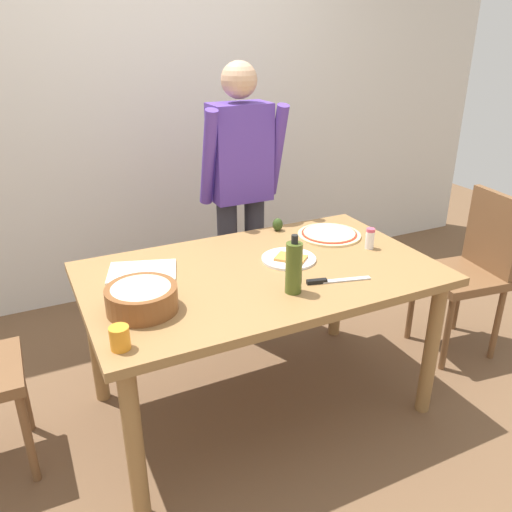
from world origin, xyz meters
The scene contains 14 objects.
ground centered at (0.00, 0.00, 0.00)m, with size 8.00×8.00×0.00m, color brown.
wall_back centered at (0.00, 1.60, 1.30)m, with size 5.60×0.10×2.60m, color silver.
dining_table centered at (0.00, 0.00, 0.67)m, with size 1.60×0.96×0.76m.
person_cook centered at (0.24, 0.76, 0.94)m, with size 0.49×0.25×1.62m.
chair_wooden_right centered at (1.32, -0.05, 0.54)m, with size 0.45×0.45×0.95m.
pizza_raw_on_board centered at (0.52, 0.22, 0.77)m, with size 0.33×0.33×0.02m.
plate_with_slice centered at (0.17, 0.04, 0.77)m, with size 0.26×0.26×0.02m.
popcorn_bowl centered at (-0.58, -0.13, 0.82)m, with size 0.28×0.28×0.11m.
olive_oil_bottle centered at (0.03, -0.25, 0.87)m, with size 0.07×0.07×0.26m.
cup_orange centered at (-0.72, -0.36, 0.80)m, with size 0.07×0.07×0.09m, color orange.
salt_shaker centered at (0.60, -0.01, 0.81)m, with size 0.04×0.04×0.11m.
cutting_board_white centered at (-0.50, 0.21, 0.77)m, with size 0.30×0.22×0.01m, color white.
chef_knife centered at (0.22, -0.24, 0.77)m, with size 0.29×0.10×0.02m.
avocado centered at (0.31, 0.41, 0.80)m, with size 0.06×0.06×0.07m, color #2D4219.
Camera 1 is at (-0.96, -1.92, 1.77)m, focal length 36.38 mm.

